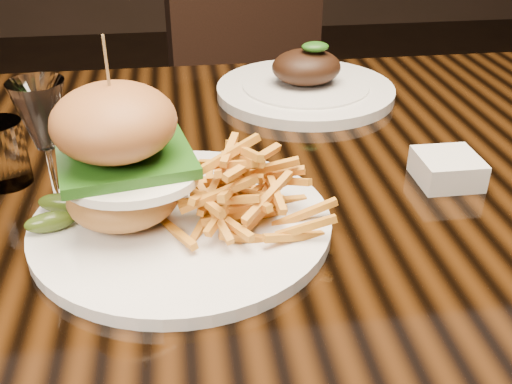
{
  "coord_description": "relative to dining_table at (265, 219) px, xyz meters",
  "views": [
    {
      "loc": [
        -0.11,
        -0.69,
        1.13
      ],
      "look_at": [
        -0.03,
        -0.16,
        0.81
      ],
      "focal_mm": 42.0,
      "sensor_mm": 36.0,
      "label": 1
    }
  ],
  "objects": [
    {
      "name": "ramekin",
      "position": [
        0.23,
        -0.06,
        0.09
      ],
      "size": [
        0.1,
        0.1,
        0.04
      ],
      "primitive_type": "cube",
      "rotation": [
        0.0,
        0.0,
        -0.38
      ],
      "color": "silver",
      "rests_on": "dining_table"
    },
    {
      "name": "far_dish",
      "position": [
        0.11,
        0.26,
        0.1
      ],
      "size": [
        0.3,
        0.3,
        0.1
      ],
      "rotation": [
        0.0,
        0.0,
        0.0
      ],
      "color": "silver",
      "rests_on": "dining_table"
    },
    {
      "name": "wine_glass",
      "position": [
        -0.25,
        -0.08,
        0.2
      ],
      "size": [
        0.06,
        0.06,
        0.16
      ],
      "color": "white",
      "rests_on": "dining_table"
    },
    {
      "name": "burger_plate",
      "position": [
        -0.12,
        -0.12,
        0.14
      ],
      "size": [
        0.34,
        0.33,
        0.22
      ],
      "rotation": [
        0.0,
        0.0,
        -0.02
      ],
      "color": "silver",
      "rests_on": "dining_table"
    },
    {
      "name": "chair_far",
      "position": [
        0.13,
        0.89,
        -0.13
      ],
      "size": [
        0.57,
        0.57,
        0.95
      ],
      "rotation": [
        0.0,
        0.0,
        0.28
      ],
      "color": "black",
      "rests_on": "ground"
    },
    {
      "name": "water_tumbler",
      "position": [
        -0.33,
        0.01,
        0.12
      ],
      "size": [
        0.06,
        0.06,
        0.08
      ],
      "primitive_type": "cylinder",
      "color": "white",
      "rests_on": "dining_table"
    },
    {
      "name": "dining_table",
      "position": [
        0.0,
        0.0,
        0.0
      ],
      "size": [
        1.6,
        0.9,
        0.75
      ],
      "color": "black",
      "rests_on": "ground"
    }
  ]
}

